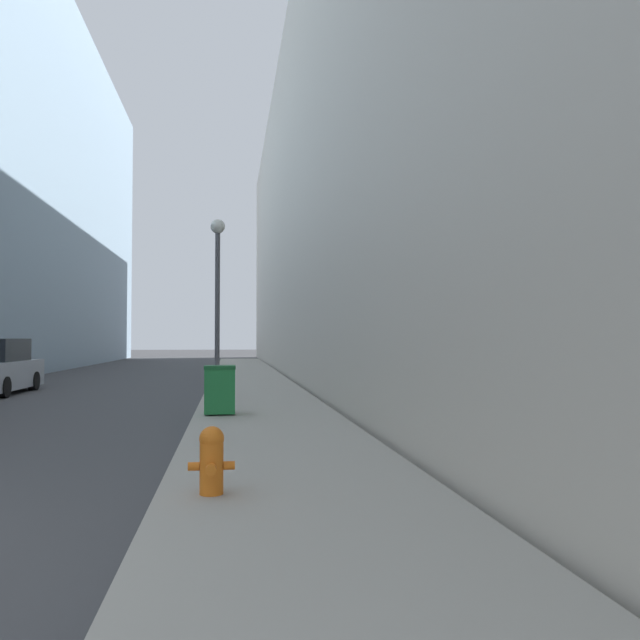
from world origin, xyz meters
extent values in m
cube|color=#9E998E|center=(5.48, 18.00, 0.06)|extent=(3.16, 60.00, 0.12)
cube|color=beige|center=(13.15, 26.00, 8.41)|extent=(12.00, 60.00, 16.82)
cylinder|color=orange|center=(4.49, 2.17, 0.39)|extent=(0.25, 0.25, 0.54)
sphere|color=orange|center=(4.49, 2.17, 0.70)|extent=(0.26, 0.26, 0.26)
cylinder|color=orange|center=(4.49, 2.17, 0.78)|extent=(0.07, 0.07, 0.06)
cylinder|color=orange|center=(4.49, 1.99, 0.42)|extent=(0.11, 0.12, 0.11)
cylinder|color=orange|center=(4.30, 2.17, 0.42)|extent=(0.12, 0.09, 0.09)
cylinder|color=orange|center=(4.67, 2.17, 0.42)|extent=(0.12, 0.09, 0.09)
cube|color=#1E7538|center=(4.46, 9.17, 0.63)|extent=(0.65, 0.55, 0.95)
cube|color=#16572A|center=(4.46, 9.17, 1.14)|extent=(0.67, 0.57, 0.08)
cylinder|color=black|center=(4.18, 9.41, 0.20)|extent=(0.05, 0.16, 0.16)
cylinder|color=black|center=(4.73, 9.41, 0.20)|extent=(0.05, 0.16, 0.16)
cylinder|color=#4C4C51|center=(4.31, 13.30, 0.25)|extent=(0.26, 0.26, 0.25)
cylinder|color=#4C4C51|center=(4.31, 13.30, 2.46)|extent=(0.14, 0.14, 4.67)
sphere|color=silver|center=(4.31, 13.30, 4.96)|extent=(0.41, 0.41, 0.41)
cylinder|color=black|center=(-2.00, 18.07, 0.32)|extent=(0.24, 0.64, 0.64)
cylinder|color=black|center=(-2.00, 15.21, 0.32)|extent=(0.24, 0.64, 0.64)
camera|label=1|loc=(4.68, -4.54, 1.76)|focal=35.00mm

